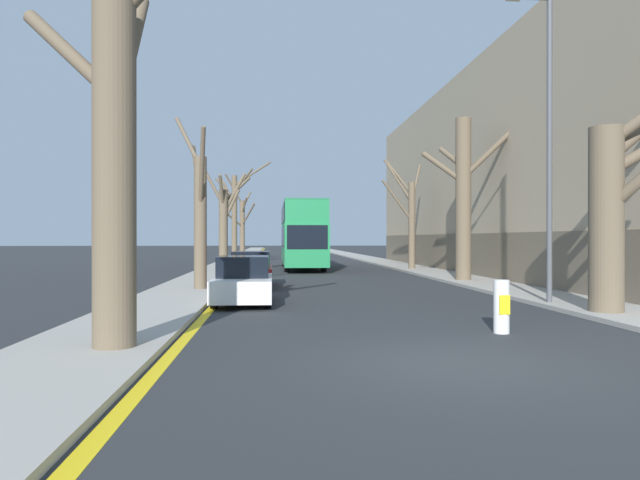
{
  "coord_description": "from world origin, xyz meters",
  "views": [
    {
      "loc": [
        -2.89,
        -8.83,
        1.99
      ],
      "look_at": [
        -0.27,
        22.8,
        1.91
      ],
      "focal_mm": 32.0,
      "sensor_mm": 36.0,
      "label": 1
    }
  ],
  "objects_px": {
    "street_tree_right_2": "(410,217)",
    "double_decker_bus": "(302,232)",
    "street_tree_left_2": "(225,223)",
    "traffic_bollard": "(501,307)",
    "parked_car_0": "(243,281)",
    "lamp_post": "(547,134)",
    "street_tree_left_3": "(235,213)",
    "street_tree_right_1": "(464,194)",
    "parked_car_1": "(251,270)",
    "street_tree_left_1": "(199,212)",
    "street_tree_left_0": "(114,141)",
    "street_tree_left_4": "(242,225)",
    "street_tree_right_0": "(616,203)"
  },
  "relations": [
    {
      "from": "parked_car_1",
      "to": "lamp_post",
      "type": "bearing_deg",
      "value": -40.2
    },
    {
      "from": "street_tree_left_1",
      "to": "street_tree_right_1",
      "type": "relative_size",
      "value": 0.93
    },
    {
      "from": "street_tree_left_4",
      "to": "street_tree_right_0",
      "type": "relative_size",
      "value": 1.32
    },
    {
      "from": "street_tree_right_2",
      "to": "double_decker_bus",
      "type": "height_order",
      "value": "street_tree_right_2"
    },
    {
      "from": "street_tree_left_2",
      "to": "traffic_bollard",
      "type": "xyz_separation_m",
      "value": [
        7.44,
        -20.01,
        -2.29
      ]
    },
    {
      "from": "parked_car_0",
      "to": "lamp_post",
      "type": "height_order",
      "value": "lamp_post"
    },
    {
      "from": "street_tree_right_0",
      "to": "parked_car_1",
      "type": "bearing_deg",
      "value": 134.54
    },
    {
      "from": "double_decker_bus",
      "to": "lamp_post",
      "type": "bearing_deg",
      "value": -73.98
    },
    {
      "from": "street_tree_left_4",
      "to": "street_tree_right_2",
      "type": "xyz_separation_m",
      "value": [
        11.43,
        -18.49,
        0.07
      ]
    },
    {
      "from": "street_tree_right_1",
      "to": "street_tree_right_2",
      "type": "relative_size",
      "value": 1.06
    },
    {
      "from": "lamp_post",
      "to": "traffic_bollard",
      "type": "bearing_deg",
      "value": -125.53
    },
    {
      "from": "street_tree_left_2",
      "to": "street_tree_right_2",
      "type": "height_order",
      "value": "street_tree_right_2"
    },
    {
      "from": "street_tree_left_2",
      "to": "street_tree_right_1",
      "type": "distance_m",
      "value": 13.01
    },
    {
      "from": "street_tree_left_2",
      "to": "street_tree_right_2",
      "type": "xyz_separation_m",
      "value": [
        11.18,
        3.46,
        0.51
      ]
    },
    {
      "from": "street_tree_left_3",
      "to": "traffic_bollard",
      "type": "xyz_separation_m",
      "value": [
        7.66,
        -31.99,
        -3.33
      ]
    },
    {
      "from": "street_tree_left_0",
      "to": "street_tree_left_1",
      "type": "height_order",
      "value": "street_tree_left_0"
    },
    {
      "from": "street_tree_right_1",
      "to": "double_decker_bus",
      "type": "height_order",
      "value": "street_tree_right_1"
    },
    {
      "from": "street_tree_right_2",
      "to": "double_decker_bus",
      "type": "xyz_separation_m",
      "value": [
        -6.61,
        2.26,
        -0.94
      ]
    },
    {
      "from": "street_tree_right_2",
      "to": "street_tree_right_0",
      "type": "bearing_deg",
      "value": -89.45
    },
    {
      "from": "street_tree_right_1",
      "to": "double_decker_bus",
      "type": "bearing_deg",
      "value": 119.04
    },
    {
      "from": "street_tree_right_2",
      "to": "parked_car_1",
      "type": "height_order",
      "value": "street_tree_right_2"
    },
    {
      "from": "lamp_post",
      "to": "parked_car_0",
      "type": "bearing_deg",
      "value": 170.81
    },
    {
      "from": "parked_car_0",
      "to": "parked_car_1",
      "type": "distance_m",
      "value": 6.09
    },
    {
      "from": "street_tree_left_3",
      "to": "street_tree_right_1",
      "type": "xyz_separation_m",
      "value": [
        11.51,
        -18.36,
        0.12
      ]
    },
    {
      "from": "street_tree_right_1",
      "to": "parked_car_1",
      "type": "relative_size",
      "value": 1.8
    },
    {
      "from": "double_decker_bus",
      "to": "lamp_post",
      "type": "xyz_separation_m",
      "value": [
        6.09,
        -21.21,
        2.65
      ]
    },
    {
      "from": "street_tree_right_1",
      "to": "traffic_bollard",
      "type": "relative_size",
      "value": 6.66
    },
    {
      "from": "parked_car_1",
      "to": "parked_car_0",
      "type": "bearing_deg",
      "value": -90.0
    },
    {
      "from": "street_tree_left_0",
      "to": "street_tree_right_1",
      "type": "relative_size",
      "value": 1.12
    },
    {
      "from": "parked_car_0",
      "to": "traffic_bollard",
      "type": "bearing_deg",
      "value": -46.33
    },
    {
      "from": "street_tree_right_1",
      "to": "double_decker_bus",
      "type": "distance_m",
      "value": 13.93
    },
    {
      "from": "parked_car_0",
      "to": "parked_car_1",
      "type": "bearing_deg",
      "value": 90.0
    },
    {
      "from": "street_tree_left_1",
      "to": "street_tree_left_2",
      "type": "bearing_deg",
      "value": 89.46
    },
    {
      "from": "street_tree_left_1",
      "to": "street_tree_left_3",
      "type": "bearing_deg",
      "value": 90.34
    },
    {
      "from": "street_tree_left_4",
      "to": "street_tree_right_1",
      "type": "relative_size",
      "value": 1.07
    },
    {
      "from": "traffic_bollard",
      "to": "street_tree_left_4",
      "type": "bearing_deg",
      "value": 100.39
    },
    {
      "from": "traffic_bollard",
      "to": "parked_car_0",
      "type": "bearing_deg",
      "value": 133.67
    },
    {
      "from": "street_tree_left_0",
      "to": "street_tree_left_2",
      "type": "height_order",
      "value": "street_tree_left_0"
    },
    {
      "from": "double_decker_bus",
      "to": "street_tree_left_4",
      "type": "bearing_deg",
      "value": 106.55
    },
    {
      "from": "street_tree_left_0",
      "to": "traffic_bollard",
      "type": "distance_m",
      "value": 8.28
    },
    {
      "from": "street_tree_left_4",
      "to": "street_tree_left_2",
      "type": "bearing_deg",
      "value": -89.34
    },
    {
      "from": "street_tree_left_4",
      "to": "lamp_post",
      "type": "xyz_separation_m",
      "value": [
        10.91,
        -37.44,
        1.78
      ]
    },
    {
      "from": "street_tree_left_3",
      "to": "parked_car_0",
      "type": "relative_size",
      "value": 2.0
    },
    {
      "from": "street_tree_left_0",
      "to": "street_tree_left_2",
      "type": "xyz_separation_m",
      "value": [
        0.1,
        21.46,
        -0.84
      ]
    },
    {
      "from": "street_tree_left_1",
      "to": "parked_car_1",
      "type": "height_order",
      "value": "street_tree_left_1"
    },
    {
      "from": "street_tree_right_2",
      "to": "parked_car_1",
      "type": "bearing_deg",
      "value": -129.53
    },
    {
      "from": "street_tree_left_4",
      "to": "double_decker_bus",
      "type": "bearing_deg",
      "value": -73.45
    },
    {
      "from": "street_tree_right_2",
      "to": "parked_car_0",
      "type": "relative_size",
      "value": 1.8
    },
    {
      "from": "street_tree_left_2",
      "to": "double_decker_bus",
      "type": "xyz_separation_m",
      "value": [
        4.57,
        5.72,
        -0.43
      ]
    },
    {
      "from": "street_tree_right_0",
      "to": "parked_car_0",
      "type": "distance_m",
      "value": 10.55
    }
  ]
}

